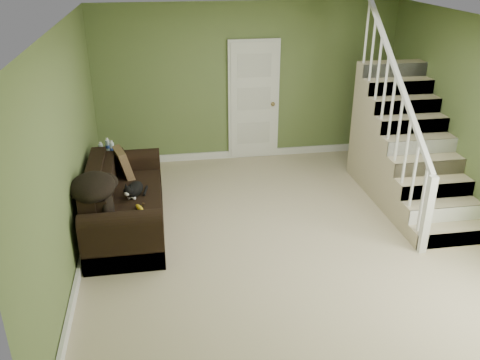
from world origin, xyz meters
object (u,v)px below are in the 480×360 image
object	(u,v)px
sofa	(123,206)
side_table	(110,174)
cat	(135,190)
banana	(140,208)

from	to	relation	value
sofa	side_table	xyz separation A→B (m)	(-0.23, 1.09, -0.01)
sofa	cat	world-z (taller)	sofa
sofa	cat	size ratio (longest dim) A/B	4.17
cat	banana	world-z (taller)	cat
cat	banana	size ratio (longest dim) A/B	2.48
sofa	side_table	bearing A→B (deg)	102.06
sofa	banana	bearing A→B (deg)	-60.54
sofa	side_table	distance (m)	1.11
cat	banana	distance (m)	0.40
cat	banana	xyz separation A→B (m)	(0.06, -0.39, -0.06)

